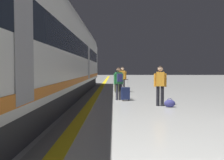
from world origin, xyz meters
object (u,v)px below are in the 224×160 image
at_px(passenger_mid, 160,83).
at_px(duffel_bag_mid, 170,103).
at_px(passenger_near, 119,81).
at_px(suitcase_near, 125,93).
at_px(suitcase_far, 118,88).
at_px(high_speed_train, 34,43).
at_px(passenger_far, 122,77).

bearing_deg(passenger_mid, duffel_bag_mid, -45.73).
distance_m(passenger_mid, duffel_bag_mid, 0.92).
bearing_deg(passenger_near, suitcase_near, -39.74).
relative_size(passenger_near, suitcase_far, 1.68).
height_order(passenger_near, duffel_bag_mid, passenger_near).
distance_m(high_speed_train, passenger_near, 4.43).
xyz_separation_m(duffel_bag_mid, passenger_far, (-1.65, 6.23, 0.81)).
bearing_deg(duffel_bag_mid, passenger_mid, 134.27).
relative_size(passenger_near, suitcase_near, 1.54).
bearing_deg(suitcase_near, high_speed_train, -147.66).
height_order(passenger_near, passenger_far, passenger_far).
relative_size(suitcase_near, passenger_mid, 0.63).
distance_m(suitcase_near, suitcase_far, 4.18).
bearing_deg(passenger_mid, high_speed_train, -172.40).
bearing_deg(passenger_near, suitcase_far, 89.98).
xyz_separation_m(passenger_near, passenger_mid, (1.65, -1.88, 0.01)).
height_order(suitcase_near, duffel_bag_mid, suitcase_near).
distance_m(suitcase_near, duffel_bag_mid, 2.57).
relative_size(high_speed_train, passenger_mid, 19.78).
bearing_deg(high_speed_train, duffel_bag_mid, 3.60).
distance_m(passenger_mid, passenger_far, 6.05).
height_order(high_speed_train, suitcase_near, high_speed_train).
distance_m(passenger_near, passenger_mid, 2.50).
relative_size(duffel_bag_mid, passenger_far, 0.27).
relative_size(passenger_far, suitcase_far, 1.74).
height_order(high_speed_train, passenger_mid, high_speed_train).
bearing_deg(suitcase_near, passenger_mid, -50.36).
xyz_separation_m(suitcase_near, passenger_far, (0.01, 4.28, 0.61)).
bearing_deg(passenger_far, suitcase_far, -160.56).
height_order(duffel_bag_mid, passenger_far, passenger_far).
height_order(high_speed_train, passenger_near, high_speed_train).
height_order(passenger_near, suitcase_near, passenger_near).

